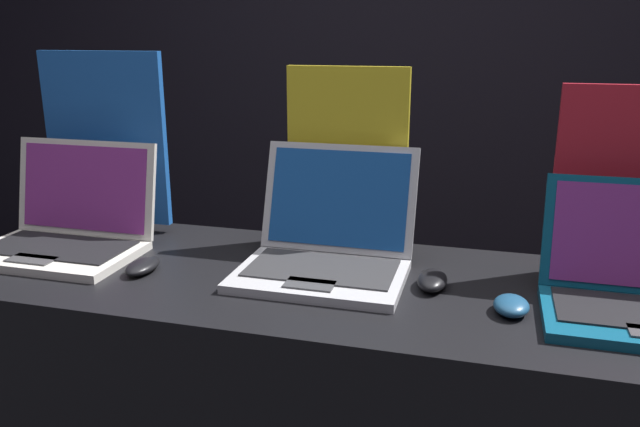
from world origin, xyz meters
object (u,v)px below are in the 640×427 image
laptop_front (66,227)px  mouse_front (143,266)px  laptop_middle (328,244)px  mouse_middle (432,280)px  promo_stand_back (640,191)px  promo_stand_middle (347,163)px  promo_stand_front (106,146)px  mouse_back (511,306)px

laptop_front → mouse_front: size_ratio=3.61×
mouse_front → laptop_middle: bearing=17.4°
laptop_front → mouse_middle: bearing=-0.1°
mouse_middle → promo_stand_back: 0.48m
mouse_front → mouse_middle: size_ratio=0.97×
laptop_front → promo_stand_back: promo_stand_back is taller
laptop_middle → promo_stand_middle: size_ratio=0.82×
mouse_front → mouse_middle: mouse_middle is taller
promo_stand_middle → laptop_middle: bearing=-90.0°
laptop_front → promo_stand_front: promo_stand_front is taller
promo_stand_front → promo_stand_middle: promo_stand_front is taller
mouse_back → promo_stand_back: (0.25, 0.24, 0.19)m
laptop_middle → promo_stand_back: bearing=9.7°
laptop_middle → mouse_back: size_ratio=4.00×
promo_stand_front → mouse_back: (1.07, -0.29, -0.21)m
mouse_middle → laptop_front: bearing=179.9°
laptop_front → mouse_front: laptop_front is taller
promo_stand_front → mouse_middle: size_ratio=4.26×
laptop_middle → mouse_middle: (0.24, -0.04, -0.05)m
laptop_middle → mouse_middle: laptop_middle is taller
promo_stand_front → mouse_middle: (0.91, -0.20, -0.21)m
mouse_front → promo_stand_back: (1.06, 0.24, 0.19)m
mouse_middle → promo_stand_middle: (-0.24, 0.23, 0.20)m
laptop_middle → promo_stand_middle: 0.24m
mouse_middle → promo_stand_middle: bearing=136.7°
promo_stand_back → laptop_front: bearing=-173.3°
laptop_front → mouse_front: 0.28m
laptop_front → mouse_front: (0.26, -0.08, -0.05)m
promo_stand_front → mouse_middle: promo_stand_front is taller
mouse_back → promo_stand_middle: bearing=141.7°
laptop_front → promo_stand_front: (-0.00, 0.20, 0.17)m
mouse_front → promo_stand_middle: size_ratio=0.24×
laptop_front → promo_stand_middle: promo_stand_middle is taller
mouse_front → laptop_middle: laptop_middle is taller
promo_stand_front → promo_stand_back: 1.32m
laptop_front → laptop_middle: size_ratio=1.07×
promo_stand_front → laptop_middle: 0.70m
promo_stand_front → promo_stand_middle: size_ratio=1.07×
laptop_front → mouse_back: (1.07, -0.09, -0.04)m
mouse_middle → promo_stand_middle: 0.39m
mouse_back → promo_stand_back: size_ratio=0.22×
mouse_front → promo_stand_back: size_ratio=0.26×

